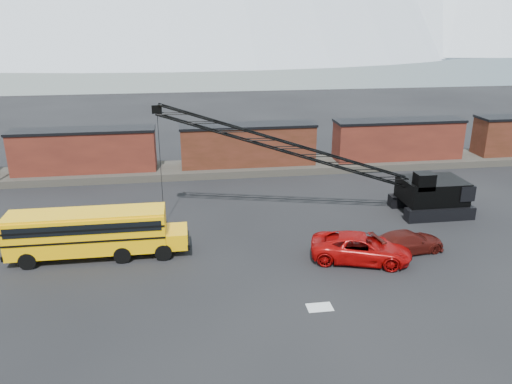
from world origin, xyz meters
TOP-DOWN VIEW (x-y plane):
  - ground at (0.00, 0.00)m, footprint 160.00×160.00m
  - gravel_berm at (0.00, 22.00)m, footprint 120.00×5.00m
  - boxcar_west_near at (-16.00, 22.00)m, footprint 13.70×3.10m
  - boxcar_mid at (0.00, 22.00)m, footprint 13.70×3.10m
  - boxcar_east_near at (16.00, 22.00)m, footprint 13.70×3.10m
  - snow_patch at (0.50, -4.00)m, footprint 1.40×0.90m
  - school_bus at (-12.53, 4.11)m, footprint 11.65×2.65m
  - red_pickup at (4.60, 1.08)m, footprint 7.02×4.78m
  - maroon_suv at (8.16, 1.82)m, footprint 5.26×2.75m
  - crawler_crane at (3.80, 8.72)m, footprint 24.51×4.20m

SIDE VIEW (x-z plane):
  - ground at x=0.00m, z-range 0.00..0.00m
  - snow_patch at x=0.50m, z-range 0.00..0.02m
  - gravel_berm at x=0.00m, z-range 0.00..0.70m
  - maroon_suv at x=8.16m, z-range 0.00..1.46m
  - red_pickup at x=4.60m, z-range 0.00..1.78m
  - school_bus at x=-12.53m, z-range 0.20..3.39m
  - boxcar_west_near at x=-16.00m, z-range 0.68..4.85m
  - boxcar_mid at x=0.00m, z-range 0.68..4.85m
  - boxcar_east_near at x=16.00m, z-range 0.68..4.85m
  - crawler_crane at x=3.80m, z-range 0.21..9.56m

